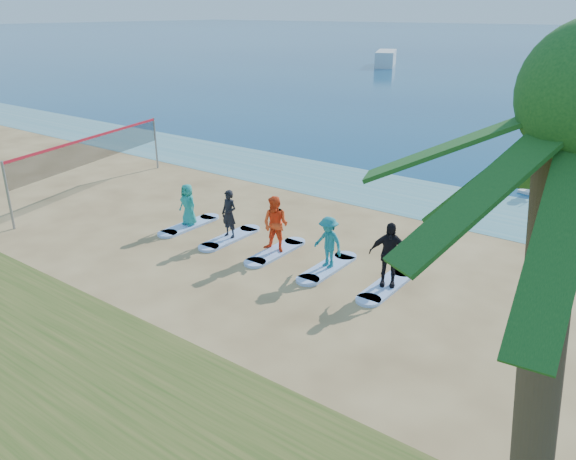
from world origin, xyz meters
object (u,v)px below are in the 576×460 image
Objects in this scene: surfboard_1 at (230,238)px; surfboard_4 at (386,286)px; student_2 at (276,224)px; student_3 at (328,242)px; paddleboard at (542,186)px; student_4 at (389,254)px; surfboard_0 at (189,225)px; student_1 at (229,214)px; surfboard_2 at (276,252)px; surfboard_3 at (327,268)px; volleyball_net at (92,150)px; boat_offshore_a at (385,66)px; student_0 at (188,204)px; paddleboarder at (545,165)px.

surfboard_4 is (6.01, 0.00, 0.00)m from surfboard_1.
student_3 is (2.00, 0.00, -0.11)m from student_2.
paddleboard is 1.59× the size of student_4.
surfboard_0 and surfboard_4 have the same top height.
student_1 is at bearing -106.92° from paddleboard.
surfboard_2 and surfboard_4 have the same top height.
surfboard_0 is 1.00× the size of surfboard_3.
surfboard_3 is 2.23m from student_4.
volleyball_net is at bearing 177.23° from surfboard_1.
surfboard_4 is (6.01, 0.00, -0.87)m from student_1.
boat_offshore_a is at bearing 125.63° from student_3.
student_4 reaches higher than student_2.
boat_offshore_a is 3.86× the size of surfboard_1.
surfboard_1 and surfboard_3 have the same top height.
student_2 is (27.44, -59.79, 1.00)m from boat_offshore_a.
surfboard_4 is at bearing 0.00° from surfboard_3.
student_0 reaches higher than surfboard_4.
surfboard_3 is (29.44, -59.79, 0.04)m from boat_offshore_a.
student_3 reaches higher than surfboard_0.
surfboard_1 is at bearing -106.92° from paddleboard.
paddleboard is 14.58m from surfboard_1.
student_3 is at bearing -87.67° from boat_offshore_a.
student_1 reaches higher than surfboard_4.
student_1 is at bearing 180.00° from surfboard_3.
paddleboarder reaches higher than surfboard_1.
surfboard_4 is (14.06, -0.39, -1.86)m from volleyball_net.
student_4 is (-1.01, -12.78, 0.97)m from paddleboard.
student_1 is (-7.02, -12.78, -0.12)m from paddleboarder.
student_0 is 4.01m from student_2.
paddleboarder reaches higher than surfboard_0.
student_1 reaches higher than paddleboard.
paddleboard is 14.60m from student_1.
surfboard_3 is at bearing 0.00° from student_3.
paddleboard is at bearing -79.27° from boat_offshore_a.
student_2 is at bearing 155.50° from student_4.
surfboard_0 is 1.33× the size of student_1.
student_3 reaches higher than surfboard_3.
paddleboard is 13.72m from surfboard_2.
student_2 reaches higher than student_1.
surfboard_1 and surfboard_4 have the same top height.
surfboard_1 is 1.00× the size of surfboard_4.
paddleboarder is at bearing -79.27° from boat_offshore_a.
surfboard_1 is at bearing 180.00° from surfboard_3.
surfboard_1 is 1.00× the size of surfboard_2.
student_0 reaches higher than paddleboard.
paddleboard is at bearing 61.00° from student_4.
student_0 is (-9.02, -12.78, 0.79)m from paddleboard.
surfboard_0 is at bearing 180.00° from surfboard_3.
surfboard_0 is (-9.02, -12.78, -0.99)m from paddleboarder.
surfboard_3 is (4.01, 0.00, -0.87)m from student_1.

